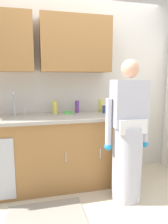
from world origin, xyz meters
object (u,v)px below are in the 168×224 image
person_at_sink (128,142)px  sponge (68,112)px  bottle_soap (101,106)px  bottle_water_short (77,107)px  bottle_dish_liquid (55,107)px  cup_by_sink (105,109)px  sink (17,118)px

person_at_sink → sponge: 0.92m
person_at_sink → bottle_soap: person_at_sink is taller
person_at_sink → sponge: (-0.58, 0.66, 0.26)m
person_at_sink → bottle_water_short: size_ratio=9.63×
person_at_sink → bottle_dish_liquid: 1.09m
person_at_sink → sponge: bearing=131.2°
cup_by_sink → bottle_dish_liquid: bearing=171.2°
bottle_water_short → person_at_sink: bearing=-58.1°
cup_by_sink → sponge: cup_by_sink is taller
person_at_sink → sponge: person_at_sink is taller
sink → cup_by_sink: sink is taller
bottle_dish_liquid → bottle_water_short: 0.31m
bottle_soap → bottle_water_short: (-0.35, -0.00, -0.01)m
bottle_dish_liquid → cup_by_sink: 0.70m
bottle_soap → bottle_water_short: 0.35m
cup_by_sink → sponge: size_ratio=0.92×
sink → cup_by_sink: (1.17, 0.06, 0.06)m
bottle_soap → cup_by_sink: bearing=-77.3°
bottle_soap → sponge: (-0.48, -0.05, -0.07)m
bottle_soap → sponge: size_ratio=1.62×
bottle_dish_liquid → bottle_water_short: bearing=1.5°
person_at_sink → bottle_soap: size_ratio=9.07×
sink → person_at_sink: (1.24, -0.53, -0.23)m
sponge → bottle_dish_liquid: bearing=166.8°
bottle_dish_liquid → cup_by_sink: bearing=-8.8°
bottle_dish_liquid → bottle_water_short: size_ratio=1.03×
sink → bottle_soap: bearing=8.8°
sink → bottle_dish_liquid: sink is taller
sink → bottle_water_short: 0.82m
bottle_soap → bottle_dish_liquid: bottle_soap is taller
bottle_soap → bottle_dish_liquid: 0.66m
person_at_sink → bottle_soap: 0.79m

